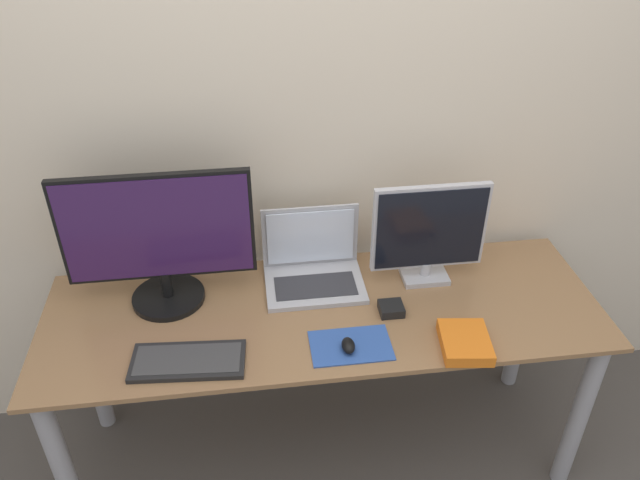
{
  "coord_description": "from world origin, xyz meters",
  "views": [
    {
      "loc": [
        -0.23,
        -1.29,
        2.1
      ],
      "look_at": [
        -0.0,
        0.38,
        0.97
      ],
      "focal_mm": 35.0,
      "sensor_mm": 36.0,
      "label": 1
    }
  ],
  "objects_px": {
    "keyboard": "(188,361)",
    "book": "(465,342)",
    "monitor_left": "(159,239)",
    "monitor_right": "(429,232)",
    "laptop": "(313,265)",
    "power_brick": "(391,309)",
    "mouse": "(348,346)"
  },
  "relations": [
    {
      "from": "mouse",
      "to": "book",
      "type": "distance_m",
      "value": 0.37
    },
    {
      "from": "laptop",
      "to": "power_brick",
      "type": "bearing_deg",
      "value": -42.8
    },
    {
      "from": "monitor_left",
      "to": "laptop",
      "type": "relative_size",
      "value": 1.79
    },
    {
      "from": "monitor_left",
      "to": "book",
      "type": "bearing_deg",
      "value": -21.28
    },
    {
      "from": "mouse",
      "to": "keyboard",
      "type": "bearing_deg",
      "value": 178.57
    },
    {
      "from": "monitor_right",
      "to": "laptop",
      "type": "distance_m",
      "value": 0.42
    },
    {
      "from": "laptop",
      "to": "power_brick",
      "type": "height_order",
      "value": "laptop"
    },
    {
      "from": "mouse",
      "to": "power_brick",
      "type": "distance_m",
      "value": 0.24
    },
    {
      "from": "power_brick",
      "to": "book",
      "type": "bearing_deg",
      "value": -45.38
    },
    {
      "from": "laptop",
      "to": "mouse",
      "type": "relative_size",
      "value": 5.13
    },
    {
      "from": "mouse",
      "to": "power_brick",
      "type": "bearing_deg",
      "value": 42.93
    },
    {
      "from": "monitor_left",
      "to": "power_brick",
      "type": "bearing_deg",
      "value": -12.92
    },
    {
      "from": "monitor_left",
      "to": "monitor_right",
      "type": "height_order",
      "value": "monitor_left"
    },
    {
      "from": "monitor_right",
      "to": "keyboard",
      "type": "relative_size",
      "value": 1.12
    },
    {
      "from": "keyboard",
      "to": "mouse",
      "type": "relative_size",
      "value": 5.28
    },
    {
      "from": "monitor_left",
      "to": "power_brick",
      "type": "relative_size",
      "value": 7.71
    },
    {
      "from": "keyboard",
      "to": "monitor_left",
      "type": "bearing_deg",
      "value": 103.78
    },
    {
      "from": "keyboard",
      "to": "book",
      "type": "height_order",
      "value": "book"
    },
    {
      "from": "monitor_left",
      "to": "book",
      "type": "xyz_separation_m",
      "value": [
        0.94,
        -0.37,
        -0.23
      ]
    },
    {
      "from": "keyboard",
      "to": "power_brick",
      "type": "distance_m",
      "value": 0.68
    },
    {
      "from": "laptop",
      "to": "monitor_left",
      "type": "bearing_deg",
      "value": -174.52
    },
    {
      "from": "laptop",
      "to": "book",
      "type": "bearing_deg",
      "value": -43.98
    },
    {
      "from": "monitor_left",
      "to": "mouse",
      "type": "distance_m",
      "value": 0.7
    },
    {
      "from": "monitor_right",
      "to": "mouse",
      "type": "distance_m",
      "value": 0.51
    },
    {
      "from": "keyboard",
      "to": "book",
      "type": "distance_m",
      "value": 0.86
    },
    {
      "from": "keyboard",
      "to": "laptop",
      "type": "bearing_deg",
      "value": 40.71
    },
    {
      "from": "monitor_right",
      "to": "book",
      "type": "bearing_deg",
      "value": -85.43
    },
    {
      "from": "monitor_left",
      "to": "laptop",
      "type": "height_order",
      "value": "monitor_left"
    },
    {
      "from": "mouse",
      "to": "book",
      "type": "xyz_separation_m",
      "value": [
        0.37,
        -0.03,
        -0.0
      ]
    },
    {
      "from": "keyboard",
      "to": "power_brick",
      "type": "bearing_deg",
      "value": 12.67
    },
    {
      "from": "monitor_left",
      "to": "monitor_right",
      "type": "xyz_separation_m",
      "value": [
        0.91,
        0.0,
        -0.05
      ]
    },
    {
      "from": "book",
      "to": "monitor_right",
      "type": "bearing_deg",
      "value": 94.57
    }
  ]
}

